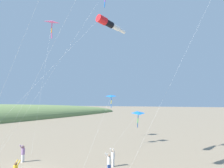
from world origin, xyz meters
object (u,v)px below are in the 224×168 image
kite_delta_rainbow_low_near (52,22)px  kite_delta_yellow_midlevel (111,96)px  person_child_green_jacket (113,156)px  kite_windsock_black_fish_shape (108,23)px  person_adult_flyer (109,162)px  person_child_grey_jacket (23,152)px  kite_delta_teal_far_right (138,113)px

kite_delta_rainbow_low_near → kite_delta_yellow_midlevel: 15.59m
person_child_green_jacket → kite_windsock_black_fish_shape: bearing=139.7°
person_adult_flyer → kite_windsock_black_fish_shape: (-1.59, 2.65, 14.04)m
kite_delta_rainbow_low_near → kite_windsock_black_fish_shape: 14.52m
kite_windsock_black_fish_shape → kite_delta_yellow_midlevel: size_ratio=1.44×
person_adult_flyer → person_child_grey_jacket: 9.72m
kite_delta_teal_far_right → kite_delta_yellow_midlevel: size_ratio=0.99×
kite_windsock_black_fish_shape → kite_delta_yellow_midlevel: bearing=116.1°
kite_delta_teal_far_right → person_child_green_jacket: bearing=-80.9°
kite_delta_teal_far_right → kite_windsock_black_fish_shape: kite_windsock_black_fish_shape is taller
kite_delta_rainbow_low_near → kite_delta_teal_far_right: size_ratio=1.84×
kite_windsock_black_fish_shape → kite_delta_yellow_midlevel: 11.31m
person_adult_flyer → kite_delta_teal_far_right: kite_delta_teal_far_right is taller
person_child_grey_jacket → kite_windsock_black_fish_shape: bearing=26.6°
person_adult_flyer → kite_windsock_black_fish_shape: size_ratio=0.11×
person_child_grey_jacket → kite_delta_teal_far_right: size_ratio=0.17×
kite_delta_rainbow_low_near → kite_delta_yellow_midlevel: bearing=15.6°
person_adult_flyer → kite_delta_yellow_midlevel: kite_delta_yellow_midlevel is taller
person_child_grey_jacket → kite_windsock_black_fish_shape: kite_windsock_black_fish_shape is taller
person_adult_flyer → person_child_grey_jacket: size_ratio=0.95×
person_child_grey_jacket → kite_delta_yellow_midlevel: size_ratio=0.17×
person_child_green_jacket → kite_delta_rainbow_low_near: size_ratio=0.09×
person_child_green_jacket → person_child_grey_jacket: person_child_grey_jacket is taller
person_adult_flyer → kite_delta_yellow_midlevel: 12.86m
person_child_green_jacket → kite_delta_teal_far_right: kite_delta_teal_far_right is taller
kite_delta_rainbow_low_near → kite_delta_teal_far_right: (12.17, 6.72, -14.68)m
person_child_green_jacket → kite_delta_teal_far_right: 12.99m
person_adult_flyer → kite_delta_yellow_midlevel: size_ratio=0.16×
person_adult_flyer → kite_windsock_black_fish_shape: bearing=120.9°
person_child_green_jacket → kite_windsock_black_fish_shape: kite_windsock_black_fish_shape is taller
person_child_grey_jacket → kite_delta_yellow_midlevel: 13.67m
person_child_grey_jacket → person_adult_flyer: bearing=8.1°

